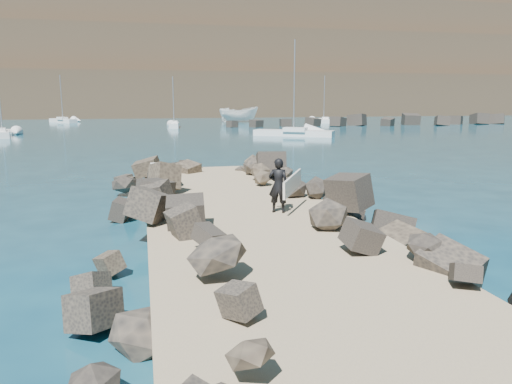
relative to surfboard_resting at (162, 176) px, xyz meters
The scene contains 15 objects.
ground 6.08m from the surfboard_resting, 67.17° to the right, with size 800.00×800.00×0.00m, color #0F384C.
jetty 7.91m from the surfboard_resting, 72.82° to the right, with size 6.00×26.00×0.60m, color #8C7759.
riprap_left 7.06m from the surfboard_resting, 94.69° to the right, with size 2.60×22.00×1.00m, color black.
riprap_right 8.77m from the surfboard_resting, 53.35° to the right, with size 2.60×22.00×1.00m, color black.
breakwater_secondary 61.98m from the surfboard_resting, 52.97° to the left, with size 52.00×4.00×1.20m, color black.
headland 155.69m from the surfboard_resting, 85.44° to the left, with size 360.00×140.00×32.00m, color #2D4919.
surfboard_resting is the anchor object (origin of this frame).
boat_imported 68.03m from the surfboard_resting, 76.60° to the left, with size 2.54×6.76×2.61m, color white.
surfer_with_board 6.30m from the surfboard_resting, 57.67° to the right, with size 1.38×1.82×1.68m.
sailboat_a 41.18m from the surfboard_resting, 111.76° to the left, with size 2.75×6.55×7.78m.
sailboat_d 67.20m from the surfboard_resting, 64.16° to the left, with size 3.22×6.64×7.91m.
sailboat_c 35.78m from the surfboard_resting, 64.60° to the left, with size 8.38×6.20×10.30m.
sailboat_b 51.70m from the surfboard_resting, 85.90° to the left, with size 1.83×5.93×7.17m.
sailboat_e 71.38m from the surfboard_resting, 101.05° to the left, with size 5.14×6.16×8.03m.
headland_buildings 151.54m from the surfboard_resting, 82.57° to the left, with size 137.50×30.50×5.00m.
Camera 1 is at (-3.01, -14.26, 4.06)m, focal length 35.00 mm.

